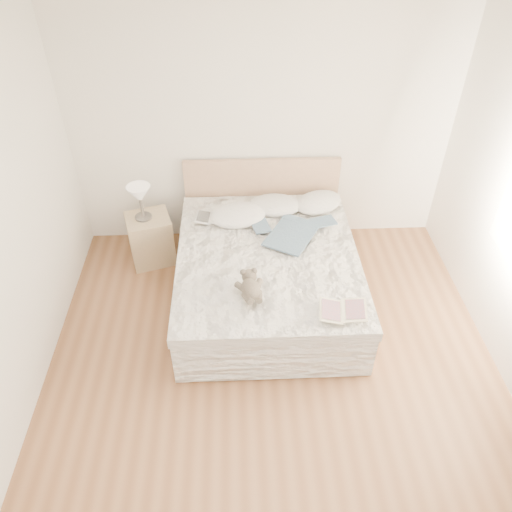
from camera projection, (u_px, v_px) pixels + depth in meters
name	position (u px, v px, depth m)	size (l,w,h in m)	color
floor	(275.00, 390.00, 4.27)	(4.00, 4.50, 0.00)	brown
ceiling	(287.00, 74.00, 2.54)	(4.00, 4.50, 0.00)	white
wall_back	(262.00, 127.00, 5.13)	(4.00, 0.02, 2.70)	white
bed	(267.00, 271.00, 4.98)	(1.72, 2.14, 1.00)	tan
nightstand	(151.00, 239.00, 5.42)	(0.45, 0.40, 0.56)	tan
table_lamp	(140.00, 196.00, 5.07)	(0.32, 0.32, 0.38)	#4C4742
pillow_left	(238.00, 215.00, 5.14)	(0.59, 0.41, 0.18)	white
pillow_middle	(275.00, 205.00, 5.28)	(0.55, 0.39, 0.17)	silver
pillow_right	(318.00, 202.00, 5.33)	(0.54, 0.38, 0.16)	white
blouse	(292.00, 234.00, 4.91)	(0.62, 0.66, 0.02)	#3C546D
photo_book	(211.00, 217.00, 5.13)	(0.33, 0.23, 0.02)	white
childrens_book	(343.00, 311.00, 4.11)	(0.40, 0.27, 0.03)	#FBF2C8
teddy_bear	(251.00, 294.00, 4.24)	(0.22, 0.31, 0.16)	brown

